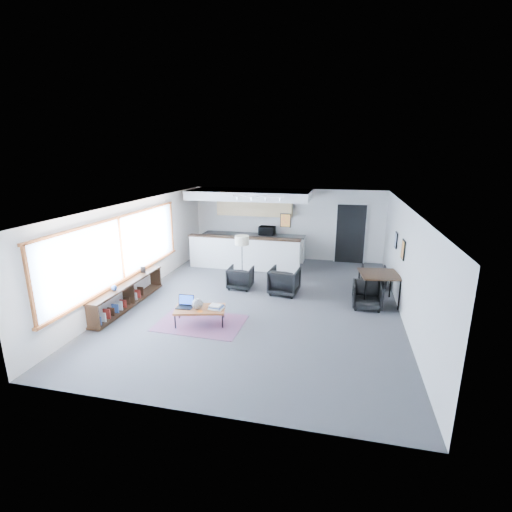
% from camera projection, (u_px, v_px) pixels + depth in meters
% --- Properties ---
extents(room, '(7.02, 9.02, 2.62)m').
position_uv_depth(room, '(262.00, 255.00, 9.53)').
color(room, '#4A4A4C').
rests_on(room, ground).
extents(window, '(0.10, 5.95, 1.66)m').
position_uv_depth(window, '(121.00, 250.00, 9.39)').
color(window, '#8CBFFF').
rests_on(window, room).
extents(console, '(0.35, 3.00, 0.80)m').
position_uv_depth(console, '(128.00, 295.00, 9.52)').
color(console, '#321E11').
rests_on(console, floor).
extents(kitchenette, '(4.20, 1.96, 2.60)m').
position_uv_depth(kitchenette, '(251.00, 224.00, 13.25)').
color(kitchenette, white).
rests_on(kitchenette, floor).
extents(doorway, '(1.10, 0.12, 2.15)m').
position_uv_depth(doorway, '(350.00, 233.00, 13.24)').
color(doorway, black).
rests_on(doorway, room).
extents(track_light, '(1.60, 0.07, 0.15)m').
position_uv_depth(track_light, '(258.00, 197.00, 11.39)').
color(track_light, silver).
rests_on(track_light, room).
extents(wall_art_lower, '(0.03, 0.38, 0.48)m').
position_uv_depth(wall_art_lower, '(403.00, 250.00, 9.08)').
color(wall_art_lower, black).
rests_on(wall_art_lower, room).
extents(wall_art_upper, '(0.03, 0.34, 0.44)m').
position_uv_depth(wall_art_upper, '(396.00, 240.00, 10.32)').
color(wall_art_upper, black).
rests_on(wall_art_upper, room).
extents(kilim_rug, '(2.02, 1.41, 0.01)m').
position_uv_depth(kilim_rug, '(201.00, 323.00, 8.65)').
color(kilim_rug, '#663753').
rests_on(kilim_rug, floor).
extents(coffee_table, '(1.27, 0.89, 0.38)m').
position_uv_depth(coffee_table, '(200.00, 309.00, 8.56)').
color(coffee_table, brown).
rests_on(coffee_table, floor).
extents(laptop, '(0.39, 0.32, 0.26)m').
position_uv_depth(laptop, '(185.00, 303.00, 8.64)').
color(laptop, black).
rests_on(laptop, coffee_table).
extents(ceramic_pot, '(0.25, 0.25, 0.25)m').
position_uv_depth(ceramic_pot, '(197.00, 304.00, 8.49)').
color(ceramic_pot, gray).
rests_on(ceramic_pot, coffee_table).
extents(book_stack, '(0.34, 0.28, 0.10)m').
position_uv_depth(book_stack, '(216.00, 307.00, 8.52)').
color(book_stack, silver).
rests_on(book_stack, coffee_table).
extents(coaster, '(0.13, 0.13, 0.01)m').
position_uv_depth(coaster, '(200.00, 311.00, 8.38)').
color(coaster, '#E5590C').
rests_on(coaster, coffee_table).
extents(armchair_left, '(0.69, 0.64, 0.71)m').
position_uv_depth(armchair_left, '(240.00, 277.00, 10.83)').
color(armchair_left, black).
rests_on(armchair_left, floor).
extents(armchair_right, '(0.86, 0.82, 0.81)m').
position_uv_depth(armchair_right, '(284.00, 280.00, 10.40)').
color(armchair_right, black).
rests_on(armchair_right, floor).
extents(floor_lamp, '(0.44, 0.44, 1.47)m').
position_uv_depth(floor_lamp, '(242.00, 242.00, 11.06)').
color(floor_lamp, black).
rests_on(floor_lamp, floor).
extents(dining_table, '(1.09, 1.09, 0.82)m').
position_uv_depth(dining_table, '(379.00, 276.00, 9.65)').
color(dining_table, '#321E11').
rests_on(dining_table, floor).
extents(dining_chair_near, '(0.62, 0.58, 0.63)m').
position_uv_depth(dining_chair_near, '(367.00, 296.00, 9.45)').
color(dining_chair_near, black).
rests_on(dining_chair_near, floor).
extents(dining_chair_far, '(0.58, 0.55, 0.60)m').
position_uv_depth(dining_chair_far, '(374.00, 278.00, 10.91)').
color(dining_chair_far, black).
rests_on(dining_chair_far, floor).
extents(microwave, '(0.59, 0.36, 0.39)m').
position_uv_depth(microwave, '(267.00, 230.00, 13.62)').
color(microwave, black).
rests_on(microwave, kitchenette).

